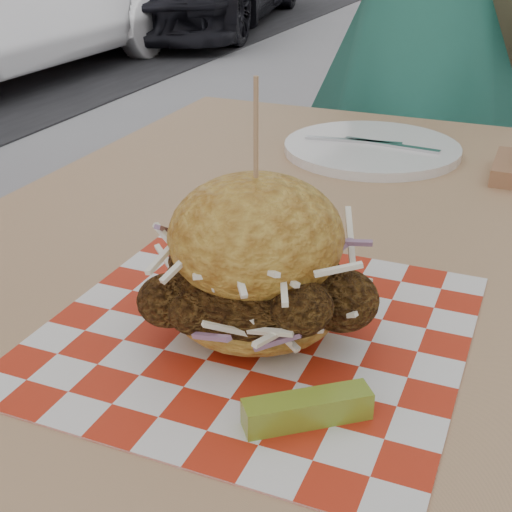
# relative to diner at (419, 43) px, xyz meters

# --- Properties ---
(diner) EXTENTS (0.65, 0.47, 1.66)m
(diner) POSITION_rel_diner_xyz_m (0.00, 0.00, 0.00)
(diner) COLOR #297664
(diner) RESTS_ON ground
(patio_table) EXTENTS (0.80, 1.20, 0.75)m
(patio_table) POSITION_rel_diner_xyz_m (0.04, -0.91, -0.16)
(patio_table) COLOR tan
(patio_table) RESTS_ON ground
(patio_chair) EXTENTS (0.42, 0.43, 0.95)m
(patio_chair) POSITION_rel_diner_xyz_m (0.04, 0.06, -0.28)
(patio_chair) COLOR tan
(patio_chair) RESTS_ON ground
(paper_liner) EXTENTS (0.36, 0.36, 0.00)m
(paper_liner) POSITION_rel_diner_xyz_m (0.07, -1.09, -0.08)
(paper_liner) COLOR red
(paper_liner) RESTS_ON patio_table
(sandwich) EXTENTS (0.20, 0.20, 0.22)m
(sandwich) POSITION_rel_diner_xyz_m (0.07, -1.09, -0.02)
(sandwich) COLOR gold
(sandwich) RESTS_ON paper_liner
(pickle_spear) EXTENTS (0.09, 0.08, 0.02)m
(pickle_spear) POSITION_rel_diner_xyz_m (0.16, -1.19, -0.07)
(pickle_spear) COLOR olive
(pickle_spear) RESTS_ON paper_liner
(place_setting) EXTENTS (0.27, 0.27, 0.02)m
(place_setting) POSITION_rel_diner_xyz_m (0.04, -0.54, -0.07)
(place_setting) COLOR white
(place_setting) RESTS_ON patio_table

